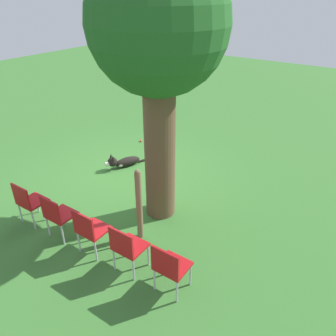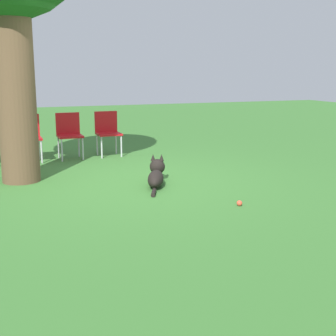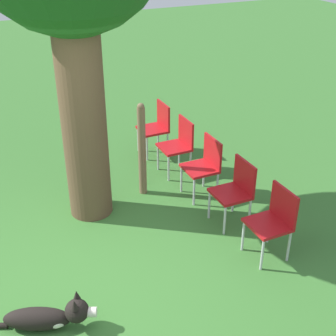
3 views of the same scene
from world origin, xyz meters
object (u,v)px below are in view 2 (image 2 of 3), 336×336
(dog, at_px, (156,175))
(red_chair_0, at_px, (108,130))
(red_chair_1, at_px, (69,132))
(fence_post, at_px, (6,130))
(red_chair_2, at_px, (28,134))
(tennis_ball, at_px, (239,203))

(dog, relative_size, red_chair_0, 1.29)
(red_chair_0, xyz_separation_m, red_chair_1, (-0.04, 0.74, 0.00))
(red_chair_0, distance_m, red_chair_1, 0.74)
(fence_post, height_order, red_chair_2, fence_post)
(fence_post, relative_size, tennis_ball, 19.73)
(red_chair_2, xyz_separation_m, tennis_ball, (-3.87, -2.12, -0.46))
(fence_post, bearing_deg, red_chair_0, -65.80)
(fence_post, relative_size, red_chair_2, 1.59)
(fence_post, height_order, tennis_ball, fence_post)
(red_chair_0, height_order, red_chair_2, same)
(red_chair_2, bearing_deg, tennis_ball, 27.97)
(red_chair_2, height_order, tennis_ball, red_chair_2)
(red_chair_0, xyz_separation_m, tennis_ball, (-3.94, -0.64, -0.46))
(dog, distance_m, tennis_ball, 1.50)
(red_chair_1, height_order, red_chair_2, same)
(red_chair_1, bearing_deg, tennis_ball, 18.69)
(dog, distance_m, fence_post, 2.64)
(dog, bearing_deg, fence_post, 71.83)
(red_chair_0, bearing_deg, red_chair_1, -87.65)
(red_chair_1, distance_m, tennis_ball, 4.17)
(red_chair_0, distance_m, red_chair_2, 1.48)
(fence_post, relative_size, red_chair_1, 1.59)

